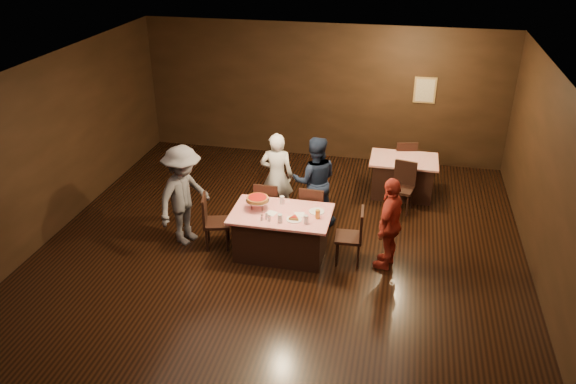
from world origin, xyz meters
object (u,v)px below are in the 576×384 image
(chair_end_left, at_px, (217,222))
(chair_back_far, at_px, (404,161))
(glass_front_left, at_px, (280,218))
(glass_back, at_px, (282,200))
(back_table, at_px, (402,177))
(plate_empty, at_px, (317,211))
(glass_front_right, at_px, (306,219))
(diner_white_jacket, at_px, (277,176))
(pizza_stand, at_px, (258,199))
(diner_grey_knit, at_px, (184,195))
(glass_amber, at_px, (318,214))
(chair_end_right, at_px, (349,236))
(diner_red_shirt, at_px, (390,223))
(chair_back_near, at_px, (402,188))
(diner_navy_hoodie, at_px, (315,181))
(chair_far_left, at_px, (268,205))
(main_table, at_px, (281,233))
(chair_far_right, at_px, (313,210))

(chair_end_left, bearing_deg, chair_back_far, -57.50)
(glass_front_left, bearing_deg, glass_back, 99.46)
(back_table, xyz_separation_m, plate_empty, (-1.32, -2.47, 0.39))
(glass_front_right, bearing_deg, diner_white_jacket, 118.67)
(back_table, bearing_deg, plate_empty, -118.07)
(chair_back_far, bearing_deg, pizza_stand, 42.88)
(back_table, relative_size, diner_grey_knit, 0.74)
(plate_empty, distance_m, glass_amber, 0.22)
(pizza_stand, bearing_deg, chair_end_right, -1.91)
(chair_end_right, relative_size, diner_red_shirt, 0.62)
(chair_back_far, height_order, pizza_stand, pizza_stand)
(chair_back_near, relative_size, plate_empty, 3.80)
(chair_back_near, bearing_deg, glass_front_right, -111.00)
(chair_back_near, bearing_deg, pizza_stand, -128.33)
(chair_back_near, distance_m, plate_empty, 2.23)
(chair_end_left, relative_size, diner_navy_hoodie, 0.57)
(chair_back_near, xyz_separation_m, glass_front_left, (-1.82, -2.22, 0.37))
(diner_grey_knit, height_order, glass_front_right, diner_grey_knit)
(chair_end_right, distance_m, pizza_stand, 1.57)
(back_table, xyz_separation_m, glass_front_right, (-1.42, -2.87, 0.46))
(back_table, distance_m, plate_empty, 2.83)
(chair_back_near, distance_m, glass_front_right, 2.62)
(diner_white_jacket, relative_size, diner_navy_hoodie, 0.99)
(diner_red_shirt, height_order, glass_amber, diner_red_shirt)
(pizza_stand, bearing_deg, glass_front_left, -37.87)
(glass_front_right, bearing_deg, chair_far_left, 130.36)
(diner_red_shirt, bearing_deg, glass_back, -82.67)
(pizza_stand, bearing_deg, main_table, -7.13)
(chair_far_left, distance_m, plate_empty, 1.16)
(glass_front_left, xyz_separation_m, glass_back, (-0.10, 0.60, 0.00))
(diner_white_jacket, xyz_separation_m, diner_navy_hoodie, (0.71, -0.07, 0.01))
(diner_white_jacket, distance_m, glass_front_left, 1.58)
(diner_grey_knit, height_order, glass_front_left, diner_grey_knit)
(chair_end_right, xyz_separation_m, plate_empty, (-0.55, 0.15, 0.30))
(main_table, xyz_separation_m, chair_far_right, (0.40, 0.75, 0.09))
(diner_grey_knit, distance_m, plate_empty, 2.22)
(main_table, height_order, glass_front_right, glass_front_right)
(chair_far_right, bearing_deg, chair_end_right, 136.29)
(back_table, height_order, plate_empty, plate_empty)
(chair_back_near, distance_m, pizza_stand, 2.98)
(chair_end_left, bearing_deg, plate_empty, -99.65)
(diner_grey_knit, relative_size, pizza_stand, 4.60)
(main_table, height_order, chair_far_right, chair_far_right)
(chair_end_left, height_order, pizza_stand, pizza_stand)
(chair_end_left, height_order, chair_back_far, same)
(diner_red_shirt, xyz_separation_m, glass_front_right, (-1.27, -0.28, 0.07))
(back_table, distance_m, glass_back, 3.05)
(diner_white_jacket, distance_m, glass_amber, 1.60)
(chair_end_left, height_order, chair_back_near, same)
(chair_far_left, bearing_deg, glass_back, 127.82)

